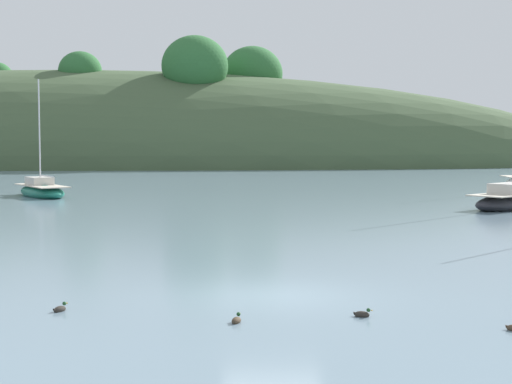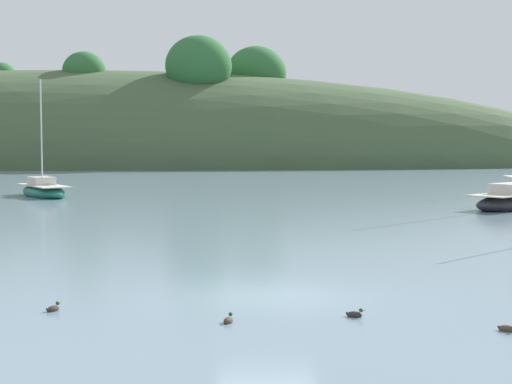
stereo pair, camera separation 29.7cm
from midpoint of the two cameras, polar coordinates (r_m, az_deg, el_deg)
name	(u,v)px [view 2 (the right image)]	position (r m, az deg, el deg)	size (l,w,h in m)	color
ground_plane	(267,296)	(19.82, 1.21, -7.55)	(400.00, 400.00, 0.00)	slate
far_shoreline_hill	(71,164)	(112.85, -13.21, 1.98)	(150.00, 36.00, 30.48)	#425638
sailboat_red_portside	(44,191)	(54.27, -15.03, 0.10)	(5.18, 6.49, 8.03)	#196B56
duck_lone_right	(355,314)	(17.69, 7.67, -8.82)	(0.42, 0.26, 0.24)	#2D2823
duck_trailing	(507,329)	(17.14, 18.29, -9.41)	(0.41, 0.32, 0.24)	#473828
duck_straggler	(228,320)	(17.01, -1.51, -9.30)	(0.28, 0.42, 0.24)	#473828
duck_lone_left	(53,309)	(18.66, -14.09, -8.23)	(0.33, 0.40, 0.24)	#2D2823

